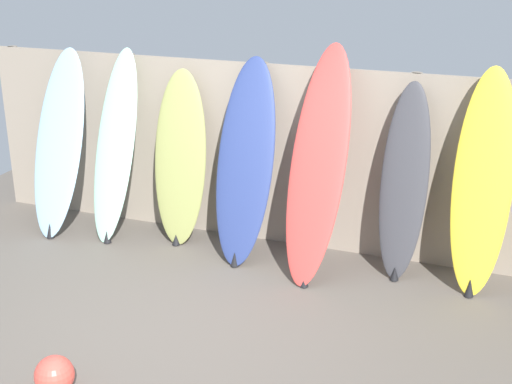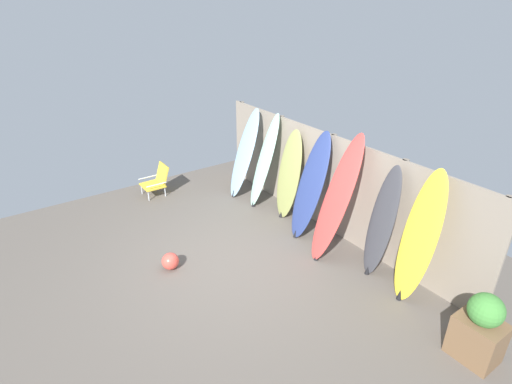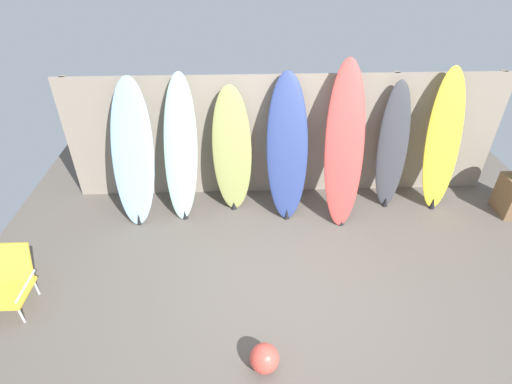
{
  "view_description": "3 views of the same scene",
  "coord_description": "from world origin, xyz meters",
  "px_view_note": "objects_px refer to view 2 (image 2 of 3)",
  "views": [
    {
      "loc": [
        2.26,
        -4.32,
        3.0
      ],
      "look_at": [
        0.45,
        0.61,
        1.05
      ],
      "focal_mm": 50.0,
      "sensor_mm": 36.0,
      "label": 1
    },
    {
      "loc": [
        4.59,
        -2.8,
        3.89
      ],
      "look_at": [
        -0.11,
        0.49,
        1.09
      ],
      "focal_mm": 28.0,
      "sensor_mm": 36.0,
      "label": 2
    },
    {
      "loc": [
        -0.6,
        -3.07,
        3.47
      ],
      "look_at": [
        -0.47,
        0.47,
        1.02
      ],
      "focal_mm": 28.0,
      "sensor_mm": 36.0,
      "label": 3
    }
  ],
  "objects_px": {
    "beach_ball": "(170,261)",
    "surfboard_yellow_6": "(419,238)",
    "surfboard_charcoal_5": "(382,222)",
    "beach_chair": "(157,180)",
    "surfboard_red_4": "(337,199)",
    "planter_box": "(480,329)",
    "surfboard_skyblue_0": "(244,154)",
    "surfboard_seafoam_1": "(264,162)",
    "surfboard_olive_2": "(289,175)",
    "surfboard_navy_3": "(310,186)"
  },
  "relations": [
    {
      "from": "planter_box",
      "to": "surfboard_yellow_6",
      "type": "bearing_deg",
      "value": 164.01
    },
    {
      "from": "surfboard_navy_3",
      "to": "beach_ball",
      "type": "distance_m",
      "value": 2.67
    },
    {
      "from": "beach_ball",
      "to": "surfboard_yellow_6",
      "type": "bearing_deg",
      "value": 45.3
    },
    {
      "from": "surfboard_red_4",
      "to": "surfboard_charcoal_5",
      "type": "bearing_deg",
      "value": 16.75
    },
    {
      "from": "surfboard_olive_2",
      "to": "surfboard_yellow_6",
      "type": "relative_size",
      "value": 0.89
    },
    {
      "from": "surfboard_skyblue_0",
      "to": "beach_chair",
      "type": "xyz_separation_m",
      "value": [
        -1.08,
        -1.57,
        -0.59
      ]
    },
    {
      "from": "surfboard_navy_3",
      "to": "planter_box",
      "type": "relative_size",
      "value": 2.07
    },
    {
      "from": "surfboard_skyblue_0",
      "to": "surfboard_charcoal_5",
      "type": "bearing_deg",
      "value": 2.65
    },
    {
      "from": "surfboard_navy_3",
      "to": "surfboard_yellow_6",
      "type": "relative_size",
      "value": 0.98
    },
    {
      "from": "surfboard_skyblue_0",
      "to": "surfboard_seafoam_1",
      "type": "xyz_separation_m",
      "value": [
        0.61,
        0.08,
        0.01
      ]
    },
    {
      "from": "surfboard_skyblue_0",
      "to": "beach_chair",
      "type": "height_order",
      "value": "surfboard_skyblue_0"
    },
    {
      "from": "beach_chair",
      "to": "surfboard_yellow_6",
      "type": "bearing_deg",
      "value": 8.08
    },
    {
      "from": "surfboard_seafoam_1",
      "to": "beach_chair",
      "type": "relative_size",
      "value": 2.89
    },
    {
      "from": "surfboard_charcoal_5",
      "to": "beach_chair",
      "type": "height_order",
      "value": "surfboard_charcoal_5"
    },
    {
      "from": "surfboard_charcoal_5",
      "to": "surfboard_seafoam_1",
      "type": "bearing_deg",
      "value": -178.31
    },
    {
      "from": "beach_chair",
      "to": "planter_box",
      "type": "xyz_separation_m",
      "value": [
        6.36,
        1.36,
        0.1
      ]
    },
    {
      "from": "surfboard_olive_2",
      "to": "surfboard_charcoal_5",
      "type": "distance_m",
      "value": 2.19
    },
    {
      "from": "surfboard_skyblue_0",
      "to": "surfboard_yellow_6",
      "type": "distance_m",
      "value": 4.14
    },
    {
      "from": "surfboard_yellow_6",
      "to": "beach_ball",
      "type": "relative_size",
      "value": 7.1
    },
    {
      "from": "surfboard_red_4",
      "to": "surfboard_charcoal_5",
      "type": "relative_size",
      "value": 1.17
    },
    {
      "from": "beach_ball",
      "to": "beach_chair",
      "type": "bearing_deg",
      "value": 161.46
    },
    {
      "from": "surfboard_yellow_6",
      "to": "beach_chair",
      "type": "bearing_deg",
      "value": -162.09
    },
    {
      "from": "surfboard_yellow_6",
      "to": "beach_chair",
      "type": "xyz_separation_m",
      "value": [
        -5.22,
        -1.69,
        -0.63
      ]
    },
    {
      "from": "surfboard_skyblue_0",
      "to": "surfboard_olive_2",
      "type": "distance_m",
      "value": 1.3
    },
    {
      "from": "surfboard_skyblue_0",
      "to": "beach_ball",
      "type": "bearing_deg",
      "value": -57.23
    },
    {
      "from": "surfboard_skyblue_0",
      "to": "surfboard_navy_3",
      "type": "bearing_deg",
      "value": 1.3
    },
    {
      "from": "surfboard_seafoam_1",
      "to": "surfboard_charcoal_5",
      "type": "relative_size",
      "value": 1.07
    },
    {
      "from": "beach_chair",
      "to": "planter_box",
      "type": "distance_m",
      "value": 6.5
    },
    {
      "from": "surfboard_seafoam_1",
      "to": "surfboard_olive_2",
      "type": "xyz_separation_m",
      "value": [
        0.68,
        0.09,
        -0.08
      ]
    },
    {
      "from": "surfboard_yellow_6",
      "to": "surfboard_charcoal_5",
      "type": "bearing_deg",
      "value": 175.98
    },
    {
      "from": "surfboard_red_4",
      "to": "surfboard_skyblue_0",
      "type": "bearing_deg",
      "value": 178.77
    },
    {
      "from": "surfboard_navy_3",
      "to": "surfboard_charcoal_5",
      "type": "xyz_separation_m",
      "value": [
        1.46,
        0.12,
        -0.07
      ]
    },
    {
      "from": "surfboard_skyblue_0",
      "to": "beach_chair",
      "type": "bearing_deg",
      "value": -124.45
    },
    {
      "from": "surfboard_red_4",
      "to": "surfboard_yellow_6",
      "type": "bearing_deg",
      "value": 7.12
    },
    {
      "from": "surfboard_red_4",
      "to": "planter_box",
      "type": "xyz_separation_m",
      "value": [
        2.53,
        -0.15,
        -0.6
      ]
    },
    {
      "from": "surfboard_seafoam_1",
      "to": "surfboard_red_4",
      "type": "xyz_separation_m",
      "value": [
        2.14,
        -0.14,
        0.09
      ]
    },
    {
      "from": "surfboard_skyblue_0",
      "to": "beach_ball",
      "type": "xyz_separation_m",
      "value": [
        1.59,
        -2.47,
        -0.78
      ]
    },
    {
      "from": "surfboard_seafoam_1",
      "to": "surfboard_yellow_6",
      "type": "xyz_separation_m",
      "value": [
        3.53,
        0.04,
        0.03
      ]
    },
    {
      "from": "surfboard_red_4",
      "to": "surfboard_seafoam_1",
      "type": "bearing_deg",
      "value": 176.38
    },
    {
      "from": "surfboard_yellow_6",
      "to": "planter_box",
      "type": "bearing_deg",
      "value": -15.99
    },
    {
      "from": "planter_box",
      "to": "surfboard_red_4",
      "type": "bearing_deg",
      "value": 176.54
    },
    {
      "from": "surfboard_charcoal_5",
      "to": "beach_chair",
      "type": "relative_size",
      "value": 2.7
    },
    {
      "from": "beach_ball",
      "to": "surfboard_skyblue_0",
      "type": "bearing_deg",
      "value": 122.77
    },
    {
      "from": "beach_ball",
      "to": "surfboard_seafoam_1",
      "type": "bearing_deg",
      "value": 110.98
    },
    {
      "from": "surfboard_charcoal_5",
      "to": "beach_chair",
      "type": "xyz_separation_m",
      "value": [
        -4.56,
        -1.73,
        -0.55
      ]
    },
    {
      "from": "surfboard_skyblue_0",
      "to": "surfboard_seafoam_1",
      "type": "bearing_deg",
      "value": 7.12
    },
    {
      "from": "surfboard_olive_2",
      "to": "beach_ball",
      "type": "relative_size",
      "value": 6.33
    },
    {
      "from": "surfboard_olive_2",
      "to": "surfboard_seafoam_1",
      "type": "bearing_deg",
      "value": -172.49
    },
    {
      "from": "surfboard_yellow_6",
      "to": "surfboard_red_4",
      "type": "bearing_deg",
      "value": -172.88
    },
    {
      "from": "surfboard_navy_3",
      "to": "surfboard_olive_2",
      "type": "bearing_deg",
      "value": 170.72
    }
  ]
}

